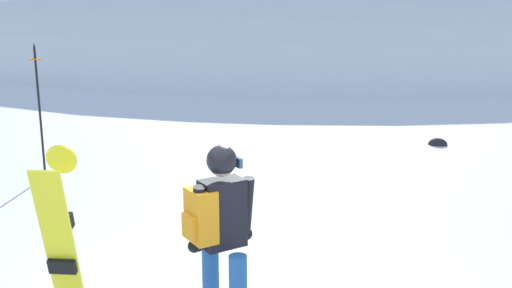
% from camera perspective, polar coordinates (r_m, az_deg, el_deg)
% --- Properties ---
extents(ridge_peak_main, '(39.85, 35.87, 11.48)m').
position_cam_1_polar(ridge_peak_main, '(35.56, 4.36, 8.99)').
color(ridge_peak_main, white).
rests_on(ridge_peak_main, ground).
extents(snowboarder_main, '(1.23, 1.52, 1.71)m').
position_cam_1_polar(snowboarder_main, '(5.05, -3.47, -8.97)').
color(snowboarder_main, black).
rests_on(snowboarder_main, ground).
extents(spare_snowboard, '(0.28, 0.43, 1.61)m').
position_cam_1_polar(spare_snowboard, '(5.65, -18.21, -8.22)').
color(spare_snowboard, yellow).
rests_on(spare_snowboard, ground).
extents(piste_marker_near, '(0.20, 0.20, 2.20)m').
position_cam_1_polar(piste_marker_near, '(10.20, -20.01, 3.73)').
color(piste_marker_near, black).
rests_on(piste_marker_near, ground).
extents(rock_dark, '(0.38, 0.33, 0.27)m').
position_cam_1_polar(rock_dark, '(12.61, 16.95, -0.06)').
color(rock_dark, '#282628').
rests_on(rock_dark, ground).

